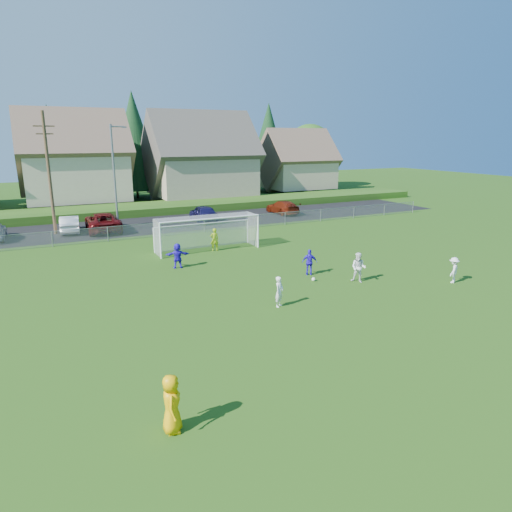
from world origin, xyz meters
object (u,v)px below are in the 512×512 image
object	(u,v)px
player_white_b	(359,268)
goalkeeper	(215,240)
referee	(172,404)
player_white_c	(454,270)
player_blue_b	(178,256)
car_b	(70,224)
soccer_ball	(313,279)
player_white_a	(279,292)
car_g	(283,207)
soccer_goal	(206,228)
car_e	(203,213)
car_c	(103,222)
player_blue_a	(310,262)

from	to	relation	value
player_white_b	goalkeeper	distance (m)	11.43
referee	player_white_c	xyz separation A→B (m)	(17.97, 6.05, -0.12)
player_blue_b	player_white_b	bearing A→B (deg)	152.22
car_b	soccer_ball	bearing A→B (deg)	122.81
player_white_a	car_b	size ratio (longest dim) A/B	0.35
referee	car_g	distance (m)	37.68
soccer_ball	soccer_goal	bearing A→B (deg)	105.99
car_e	referee	bearing A→B (deg)	72.21
player_white_a	soccer_goal	world-z (taller)	soccer_goal
player_blue_b	car_g	size ratio (longest dim) A/B	0.33
player_white_c	car_c	size ratio (longest dim) A/B	0.25
soccer_goal	car_b	bearing A→B (deg)	126.70
player_blue_b	car_e	distance (m)	16.24
player_blue_a	soccer_goal	distance (m)	9.26
referee	car_b	world-z (taller)	referee
player_white_a	car_c	distance (m)	23.34
referee	player_white_a	bearing A→B (deg)	-28.85
goalkeeper	car_b	xyz separation A→B (m)	(-8.74, 11.73, -0.11)
soccer_ball	player_white_b	distance (m)	2.60
player_white_b	car_g	world-z (taller)	player_white_b
player_blue_a	referee	bearing A→B (deg)	72.27
soccer_ball	player_white_b	world-z (taller)	player_white_b
goalkeeper	player_blue_b	bearing A→B (deg)	53.71
goalkeeper	car_c	xyz separation A→B (m)	(-6.08, 11.00, -0.01)
car_e	soccer_goal	size ratio (longest dim) A/B	0.64
car_g	car_c	bearing A→B (deg)	3.61
car_c	soccer_goal	distance (m)	11.92
player_blue_a	car_b	bearing A→B (deg)	-30.74
soccer_ball	player_white_a	xyz separation A→B (m)	(-3.71, -2.63, 0.64)
referee	player_blue_b	world-z (taller)	referee
car_g	player_white_c	bearing A→B (deg)	82.67
car_b	soccer_goal	xyz separation A→B (m)	(8.33, -11.18, 0.91)
soccer_goal	referee	bearing A→B (deg)	-113.03
player_white_c	car_e	xyz separation A→B (m)	(-5.92, 24.40, 0.08)
player_blue_a	player_blue_b	distance (m)	8.20
soccer_ball	car_c	distance (m)	21.94
soccer_goal	car_e	bearing A→B (deg)	71.04
player_white_c	player_white_b	bearing A→B (deg)	-55.27
player_blue_b	goalkeeper	xyz separation A→B (m)	(3.71, 3.15, 0.03)
soccer_ball	player_white_b	xyz separation A→B (m)	(2.14, -1.28, 0.74)
soccer_ball	referee	world-z (taller)	referee
player_white_c	car_g	distance (m)	25.28
player_white_a	goalkeeper	xyz separation A→B (m)	(1.32, 11.85, 0.07)
car_b	goalkeeper	bearing A→B (deg)	131.50
goalkeeper	player_blue_a	bearing A→B (deg)	122.77
referee	player_white_b	distance (m)	15.72
player_blue_a	car_c	world-z (taller)	car_c
car_e	goalkeeper	bearing A→B (deg)	77.53
car_e	player_blue_a	bearing A→B (deg)	92.34
player_white_a	car_g	bearing A→B (deg)	24.41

